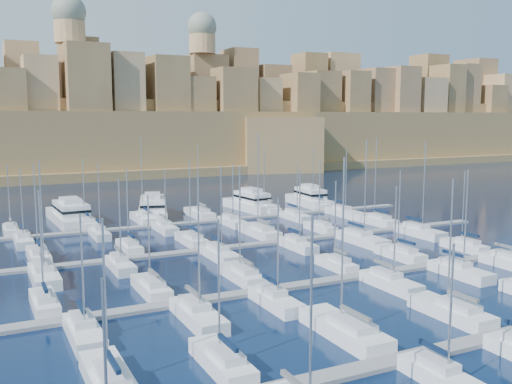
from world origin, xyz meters
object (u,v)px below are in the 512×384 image
sailboat_0 (110,381)px  motor_yacht_a (70,214)px  sailboat_2 (345,330)px  motor_yacht_b (153,209)px  motor_yacht_d (309,198)px  motor_yacht_c (251,202)px

sailboat_0 → motor_yacht_a: bearing=83.8°
sailboat_2 → motor_yacht_b: sailboat_2 is taller
sailboat_2 → motor_yacht_d: 78.60m
sailboat_0 → motor_yacht_d: bearing=49.0°
motor_yacht_a → motor_yacht_c: size_ratio=1.22×
motor_yacht_c → sailboat_0: bearing=-123.1°
motor_yacht_a → motor_yacht_c: (37.51, -1.79, -0.00)m
motor_yacht_c → motor_yacht_d: bearing=-0.9°
motor_yacht_c → motor_yacht_a: bearing=177.3°
sailboat_0 → motor_yacht_d: (60.10, 69.17, 0.98)m
motor_yacht_a → motor_yacht_c: 37.55m
motor_yacht_b → motor_yacht_d: same height
motor_yacht_b → motor_yacht_c: 21.55m
sailboat_0 → motor_yacht_d: sailboat_0 is taller
sailboat_2 → motor_yacht_a: size_ratio=0.85×
sailboat_0 → motor_yacht_c: (45.29, 69.41, 0.98)m
motor_yacht_c → motor_yacht_b: bearing=176.7°
motor_yacht_a → motor_yacht_b: same height
sailboat_0 → motor_yacht_b: sailboat_0 is taller
sailboat_2 → motor_yacht_b: bearing=88.3°
sailboat_0 → motor_yacht_a: sailboat_0 is taller
motor_yacht_b → motor_yacht_d: (36.32, -1.48, 0.00)m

